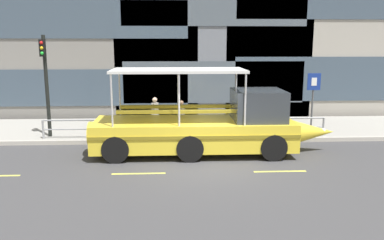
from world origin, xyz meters
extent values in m
plane|color=#3D3D3F|center=(0.00, 0.00, 0.00)|extent=(120.00, 120.00, 0.00)
cube|color=#99968E|center=(0.00, 5.60, 0.09)|extent=(32.00, 4.80, 0.18)
cube|color=#B2ADA3|center=(0.00, 3.11, 0.09)|extent=(32.00, 0.18, 0.18)
cube|color=#DBD64C|center=(-2.40, -0.90, 0.00)|extent=(1.80, 0.12, 0.01)
cube|color=#DBD64C|center=(2.40, -0.90, 0.00)|extent=(1.80, 0.12, 0.01)
cube|color=#3D4C5B|center=(-6.82, 8.37, 1.84)|extent=(12.85, 0.06, 2.03)
cube|color=#3D4C5B|center=(-6.82, 8.37, 5.53)|extent=(12.85, 0.06, 2.03)
cube|color=#4C5660|center=(1.08, 8.37, 2.11)|extent=(10.15, 0.06, 2.33)
cube|color=#4C5660|center=(1.08, 8.37, 6.34)|extent=(10.15, 0.06, 2.33)
cube|color=#3D4C5B|center=(8.10, 8.37, 2.27)|extent=(11.70, 0.06, 2.50)
cylinder|color=gray|center=(-0.69, 3.45, 0.99)|extent=(12.42, 0.07, 0.07)
cylinder|color=gray|center=(-0.69, 3.45, 0.59)|extent=(12.42, 0.06, 0.06)
cylinder|color=gray|center=(-6.89, 3.45, 0.59)|extent=(0.09, 0.09, 0.81)
cylinder|color=gray|center=(-4.83, 3.45, 0.59)|extent=(0.09, 0.09, 0.81)
cylinder|color=gray|center=(-2.76, 3.45, 0.59)|extent=(0.09, 0.09, 0.81)
cylinder|color=gray|center=(-0.69, 3.45, 0.59)|extent=(0.09, 0.09, 0.81)
cylinder|color=gray|center=(1.38, 3.45, 0.59)|extent=(0.09, 0.09, 0.81)
cylinder|color=gray|center=(3.45, 3.45, 0.59)|extent=(0.09, 0.09, 0.81)
cylinder|color=gray|center=(5.52, 3.45, 0.59)|extent=(0.09, 0.09, 0.81)
cylinder|color=black|center=(-6.75, 3.91, 2.41)|extent=(0.16, 0.16, 4.45)
cube|color=black|center=(-6.75, 3.71, 4.08)|extent=(0.24, 0.20, 0.72)
sphere|color=red|center=(-6.75, 3.60, 4.30)|extent=(0.14, 0.14, 0.14)
sphere|color=gold|center=(-6.75, 3.60, 4.08)|extent=(0.14, 0.14, 0.14)
sphere|color=green|center=(-6.75, 3.60, 3.86)|extent=(0.14, 0.14, 0.14)
cylinder|color=#4C4F54|center=(5.15, 3.98, 1.55)|extent=(0.08, 0.08, 2.74)
cube|color=navy|center=(5.15, 3.93, 2.57)|extent=(0.60, 0.04, 0.76)
cube|color=white|center=(5.15, 3.91, 2.57)|extent=(0.24, 0.01, 0.36)
cube|color=yellow|center=(-0.43, 1.50, 0.80)|extent=(7.74, 2.46, 1.06)
cone|color=yellow|center=(4.31, 1.50, 0.80)|extent=(1.74, 1.01, 1.01)
cylinder|color=yellow|center=(-4.30, 1.50, 0.80)|extent=(0.39, 1.01, 1.01)
cube|color=olive|center=(-0.43, 0.25, 0.94)|extent=(7.74, 0.04, 0.12)
sphere|color=white|center=(4.75, 1.50, 0.85)|extent=(0.22, 0.22, 0.22)
cube|color=#33383D|center=(2.09, 1.50, 1.92)|extent=(1.94, 2.06, 1.17)
cube|color=silver|center=(-1.01, 1.50, 3.27)|extent=(5.03, 2.26, 0.10)
cylinder|color=#B2B2B7|center=(1.39, 2.58, 2.28)|extent=(0.07, 0.07, 1.89)
cylinder|color=#B2B2B7|center=(1.39, 0.41, 2.28)|extent=(0.07, 0.07, 1.89)
cylinder|color=#B2B2B7|center=(-1.01, 2.58, 2.28)|extent=(0.07, 0.07, 1.89)
cylinder|color=#B2B2B7|center=(-1.01, 0.41, 2.28)|extent=(0.07, 0.07, 1.89)
cylinder|color=#B2B2B7|center=(-3.40, 2.58, 2.28)|extent=(0.07, 0.07, 1.89)
cylinder|color=#B2B2B7|center=(-3.40, 0.41, 2.28)|extent=(0.07, 0.07, 1.89)
cube|color=olive|center=(-1.01, 2.08, 1.78)|extent=(4.63, 0.28, 0.12)
cube|color=olive|center=(-1.01, 0.91, 1.78)|extent=(4.63, 0.28, 0.12)
cylinder|color=black|center=(2.47, 2.62, 0.50)|extent=(1.00, 0.28, 1.00)
cylinder|color=black|center=(2.47, 0.37, 0.50)|extent=(1.00, 0.28, 1.00)
cylinder|color=black|center=(-0.62, 2.62, 0.50)|extent=(1.00, 0.28, 1.00)
cylinder|color=black|center=(-0.62, 0.37, 0.50)|extent=(1.00, 0.28, 1.00)
cylinder|color=black|center=(-3.33, 2.62, 0.50)|extent=(1.00, 0.28, 1.00)
cylinder|color=black|center=(-3.33, 0.37, 0.50)|extent=(1.00, 0.28, 1.00)
cylinder|color=#47423D|center=(2.31, 4.77, 0.55)|extent=(0.09, 0.09, 0.75)
cylinder|color=#47423D|center=(2.44, 4.85, 0.55)|extent=(0.09, 0.09, 0.75)
cube|color=#38383D|center=(2.37, 4.81, 1.19)|extent=(0.32, 0.29, 0.53)
cylinder|color=#38383D|center=(2.22, 4.71, 1.16)|extent=(0.06, 0.06, 0.48)
cylinder|color=#38383D|center=(2.53, 4.91, 1.16)|extent=(0.06, 0.06, 0.48)
sphere|color=tan|center=(2.37, 4.81, 1.58)|extent=(0.20, 0.20, 0.20)
cylinder|color=#47423D|center=(-0.80, 4.38, 0.55)|extent=(0.09, 0.09, 0.75)
cylinder|color=#47423D|center=(-0.89, 4.49, 0.55)|extent=(0.09, 0.09, 0.75)
cube|color=#B7B2A8|center=(-0.84, 4.44, 1.19)|extent=(0.30, 0.32, 0.53)
cylinder|color=#B7B2A8|center=(-0.73, 4.29, 1.16)|extent=(0.06, 0.06, 0.48)
cylinder|color=#B7B2A8|center=(-0.96, 4.58, 1.16)|extent=(0.06, 0.06, 0.48)
sphere|color=#936B4C|center=(-0.84, 4.44, 1.58)|extent=(0.20, 0.20, 0.20)
cylinder|color=black|center=(-2.02, 4.52, 0.59)|extent=(0.10, 0.10, 0.82)
cylinder|color=black|center=(-2.12, 4.39, 0.59)|extent=(0.10, 0.10, 0.82)
cube|color=#B7B2A8|center=(-2.07, 4.45, 1.29)|extent=(0.33, 0.35, 0.58)
cylinder|color=#B7B2A8|center=(-1.95, 4.61, 1.26)|extent=(0.07, 0.07, 0.52)
cylinder|color=#B7B2A8|center=(-2.19, 4.29, 1.26)|extent=(0.07, 0.07, 0.52)
sphere|color=beige|center=(-2.07, 4.45, 1.72)|extent=(0.23, 0.23, 0.23)
camera|label=1|loc=(-1.21, -13.50, 4.33)|focal=36.72mm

